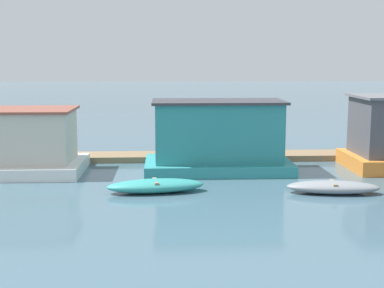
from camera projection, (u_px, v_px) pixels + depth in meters
The scene contains 6 objects.
ground_plane at pixel (191, 170), 25.42m from camera, with size 200.00×200.00×0.00m, color #426070.
dock_walkway at pixel (189, 156), 28.03m from camera, with size 33.80×1.87×0.30m, color #846B4C.
houseboat_white at pixel (14, 143), 24.49m from camera, with size 6.29×4.13×2.98m.
houseboat_teal at pixel (218, 138), 24.92m from camera, with size 6.77×3.69×3.32m.
dinghy_teal at pixel (156, 186), 21.08m from camera, with size 3.95×1.64×0.53m.
dinghy_grey at pixel (333, 187), 20.92m from camera, with size 3.72×1.58×0.49m.
Camera 1 is at (-1.16, -24.88, 5.23)m, focal length 50.00 mm.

